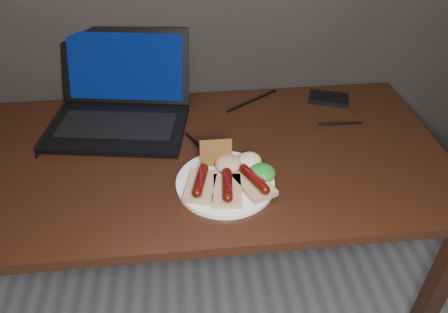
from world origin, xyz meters
The scene contains 12 objects.
desk centered at (0.00, 1.38, 0.66)m, with size 1.40×0.70×0.75m.
laptop centered at (-0.24, 1.59, 0.80)m, with size 0.46×0.41×0.25m.
hard_drive centered at (0.45, 1.63, 0.76)m, with size 0.13×0.07×0.02m, color black.
desk_cables centered at (0.02, 1.52, 0.75)m, with size 0.98×0.39×0.01m.
plate centered at (0.05, 1.24, 0.76)m, with size 0.26×0.26×0.01m, color white.
bread_sausage_left centered at (-0.01, 1.22, 0.78)m, with size 0.10×0.13×0.04m.
bread_sausage_center centered at (0.05, 1.20, 0.78)m, with size 0.08×0.12×0.04m.
bread_sausage_right centered at (0.12, 1.21, 0.78)m, with size 0.11×0.13×0.04m.
crispbread centered at (0.03, 1.31, 0.80)m, with size 0.09×0.01×0.09m, color #A1642C.
salad_greens centered at (0.15, 1.24, 0.78)m, with size 0.07×0.07×0.04m, color #136015.
salsa_mound centered at (0.06, 1.29, 0.78)m, with size 0.07×0.07×0.04m, color #A42710.
coleslaw_mound centered at (0.12, 1.30, 0.78)m, with size 0.06×0.06×0.04m, color white.
Camera 1 is at (-0.04, 0.39, 1.51)m, focal length 35.00 mm.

